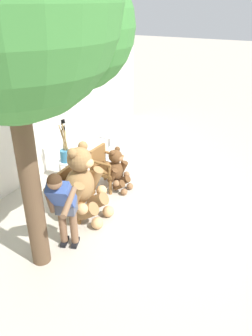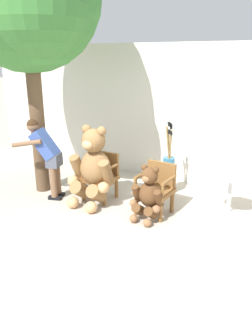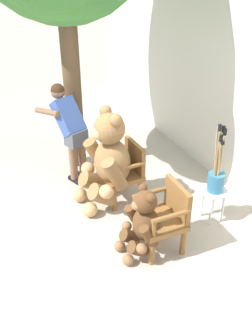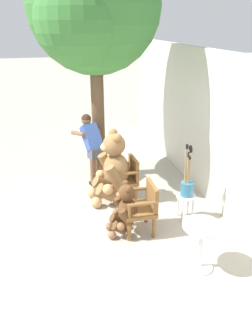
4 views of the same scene
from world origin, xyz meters
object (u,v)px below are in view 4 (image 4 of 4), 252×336
teddy_bear_large (112,168)px  brush_bucket (187,185)px  white_stool (186,201)px  person_visitor (92,144)px  patio_tree (92,9)px  wooden_chair_right (142,206)px  teddy_bear_small (125,209)px  round_side_table (201,242)px  wooden_chair_left (125,177)px

teddy_bear_large → brush_bucket: 1.47m
white_stool → brush_bucket: (0.00, -0.00, 0.31)m
person_visitor → white_stool: 2.34m
brush_bucket → patio_tree: patio_tree is taller
wooden_chair_right → teddy_bear_large: (-1.13, -0.26, 0.24)m
teddy_bear_small → person_visitor: person_visitor is taller
person_visitor → patio_tree: bearing=152.8°
wooden_chair_right → teddy_bear_large: size_ratio=0.60×
wooden_chair_right → white_stool: (-0.18, 0.87, -0.11)m
person_visitor → round_side_table: size_ratio=2.07×
wooden_chair_left → wooden_chair_right: size_ratio=1.00×
wooden_chair_left → brush_bucket: brush_bucket is taller
teddy_bear_small → round_side_table: teddy_bear_small is taller
wooden_chair_right → person_visitor: person_visitor is taller
round_side_table → patio_tree: bearing=-164.9°
white_stool → brush_bucket: size_ratio=0.48×
wooden_chair_left → person_visitor: 1.09m
brush_bucket → patio_tree: 3.70m
wooden_chair_left → round_side_table: (2.23, 0.54, -0.01)m
wooden_chair_left → round_side_table: bearing=13.6°
brush_bucket → patio_tree: (-2.09, -1.23, 2.80)m
white_stool → round_side_table: round_side_table is taller
wooden_chair_left → person_visitor: bearing=-149.9°
round_side_table → white_stool: bearing=165.4°
teddy_bear_large → patio_tree: bearing=-174.5°
brush_bucket → round_side_table: brush_bucket is taller
wooden_chair_left → person_visitor: size_ratio=0.58×
brush_bucket → wooden_chair_right: bearing=-78.4°
brush_bucket → white_stool: bearing=102.6°
teddy_bear_small → brush_bucket: (-0.18, 1.16, 0.22)m
person_visitor → white_stool: (1.82, 1.37, -0.54)m
wooden_chair_right → patio_tree: patio_tree is taller
round_side_table → wooden_chair_left: bearing=-166.4°
person_visitor → patio_tree: 2.58m
teddy_bear_small → patio_tree: size_ratio=0.19×
wooden_chair_left → teddy_bear_large: 0.35m
wooden_chair_left → patio_tree: patio_tree is taller
person_visitor → brush_bucket: size_ratio=1.55×
teddy_bear_large → white_stool: (0.96, 1.12, -0.34)m
teddy_bear_large → brush_bucket: teddy_bear_large is taller
wooden_chair_left → brush_bucket: 1.31m
wooden_chair_left → patio_tree: bearing=-162.0°
teddy_bear_large → brush_bucket: size_ratio=1.49×
patio_tree → wooden_chair_left: bearing=18.0°
teddy_bear_large → white_stool: 1.51m
person_visitor → teddy_bear_small: bearing=6.0°
wooden_chair_left → round_side_table: wooden_chair_left is taller
white_stool → round_side_table: size_ratio=0.64×
brush_bucket → round_side_table: bearing=-14.5°
teddy_bear_large → person_visitor: bearing=-164.4°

